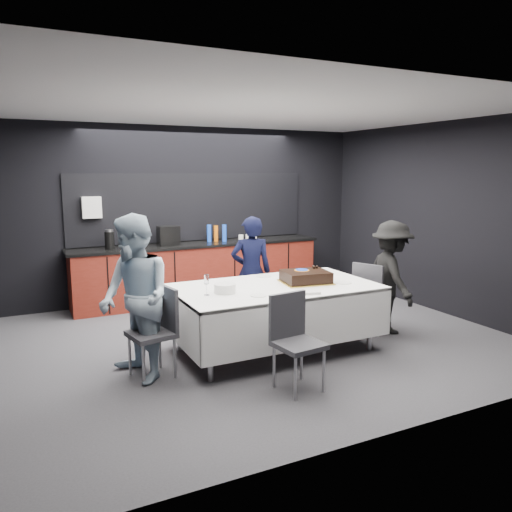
{
  "coord_description": "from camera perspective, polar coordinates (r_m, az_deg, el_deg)",
  "views": [
    {
      "loc": [
        -2.68,
        -5.36,
        2.09
      ],
      "look_at": [
        0.0,
        0.1,
        1.05
      ],
      "focal_mm": 35.0,
      "sensor_mm": 36.0,
      "label": 1
    }
  ],
  "objects": [
    {
      "name": "loose_plate_far",
      "position": [
        6.27,
        0.89,
        -2.32
      ],
      "size": [
        0.19,
        0.19,
        0.01
      ],
      "primitive_type": "cylinder",
      "color": "white",
      "rests_on": "party_table"
    },
    {
      "name": "kitchenette",
      "position": [
        8.18,
        -6.65,
        -1.26
      ],
      "size": [
        4.1,
        0.64,
        2.05
      ],
      "color": "#5C160E",
      "rests_on": "ground"
    },
    {
      "name": "plate_stack",
      "position": [
        5.45,
        -3.59,
        -3.69
      ],
      "size": [
        0.24,
        0.24,
        0.1
      ],
      "primitive_type": "cylinder",
      "color": "white",
      "rests_on": "party_table"
    },
    {
      "name": "ground",
      "position": [
        6.35,
        0.4,
        -9.52
      ],
      "size": [
        6.0,
        6.0,
        0.0
      ],
      "primitive_type": "plane",
      "color": "#3F3E43",
      "rests_on": "ground"
    },
    {
      "name": "fork_pile",
      "position": [
        5.43,
        6.41,
        -4.18
      ],
      "size": [
        0.19,
        0.15,
        0.03
      ],
      "primitive_type": "cube",
      "rotation": [
        0.0,
        0.0,
        -0.26
      ],
      "color": "white",
      "rests_on": "party_table"
    },
    {
      "name": "loose_plate_right_b",
      "position": [
        6.01,
        9.9,
        -2.99
      ],
      "size": [
        0.21,
        0.21,
        0.01
      ],
      "primitive_type": "cylinder",
      "color": "white",
      "rests_on": "party_table"
    },
    {
      "name": "person_center",
      "position": [
        6.71,
        -0.56,
        -1.82
      ],
      "size": [
        0.63,
        0.51,
        1.5
      ],
      "primitive_type": "imported",
      "rotation": [
        0.0,
        0.0,
        2.83
      ],
      "color": "black",
      "rests_on": "ground"
    },
    {
      "name": "champagne_flute",
      "position": [
        5.33,
        -5.68,
        -2.83
      ],
      "size": [
        0.06,
        0.06,
        0.22
      ],
      "color": "white",
      "rests_on": "party_table"
    },
    {
      "name": "loose_plate_near",
      "position": [
        5.32,
        0.28,
        -4.51
      ],
      "size": [
        0.18,
        0.18,
        0.01
      ],
      "primitive_type": "cylinder",
      "color": "white",
      "rests_on": "party_table"
    },
    {
      "name": "party_table",
      "position": [
        5.82,
        2.18,
        -4.72
      ],
      "size": [
        2.32,
        1.32,
        0.78
      ],
      "color": "#99999E",
      "rests_on": "ground"
    },
    {
      "name": "chair_left",
      "position": [
        5.25,
        -11.12,
        -7.74
      ],
      "size": [
        0.49,
        0.49,
        0.92
      ],
      "color": "#323238",
      "rests_on": "ground"
    },
    {
      "name": "chair_right",
      "position": [
        6.65,
        12.98,
        -4.08
      ],
      "size": [
        0.55,
        0.55,
        0.92
      ],
      "color": "#323238",
      "rests_on": "ground"
    },
    {
      "name": "loose_plate_right_a",
      "position": [
        6.28,
        7.9,
        -2.4
      ],
      "size": [
        0.22,
        0.22,
        0.01
      ],
      "primitive_type": "cylinder",
      "color": "white",
      "rests_on": "party_table"
    },
    {
      "name": "chair_near",
      "position": [
        4.89,
        4.35,
        -8.9
      ],
      "size": [
        0.47,
        0.47,
        0.92
      ],
      "color": "#323238",
      "rests_on": "ground"
    },
    {
      "name": "cake_assembly",
      "position": [
        5.95,
        5.71,
        -2.39
      ],
      "size": [
        0.63,
        0.54,
        0.18
      ],
      "color": "gold",
      "rests_on": "party_table"
    },
    {
      "name": "person_left",
      "position": [
        5.1,
        -13.64,
        -4.76
      ],
      "size": [
        0.81,
        0.94,
        1.68
      ],
      "primitive_type": "imported",
      "rotation": [
        0.0,
        0.0,
        -1.33
      ],
      "color": "#A5BCCF",
      "rests_on": "ground"
    },
    {
      "name": "room_shell",
      "position": [
        6.0,
        0.42,
        7.49
      ],
      "size": [
        6.04,
        5.04,
        2.82
      ],
      "color": "white",
      "rests_on": "ground"
    },
    {
      "name": "person_right",
      "position": [
        6.69,
        15.18,
        -2.35
      ],
      "size": [
        0.76,
        1.05,
        1.46
      ],
      "primitive_type": "imported",
      "rotation": [
        0.0,
        0.0,
        1.33
      ],
      "color": "black",
      "rests_on": "ground"
    }
  ]
}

